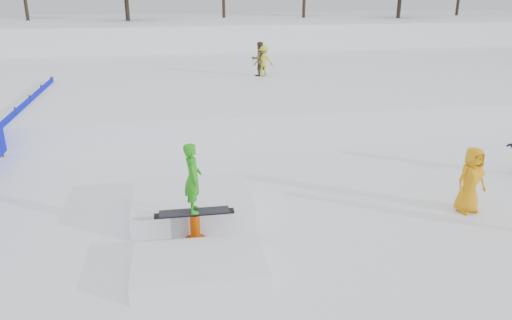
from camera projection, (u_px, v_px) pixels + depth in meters
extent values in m
plane|color=white|center=(249.00, 246.00, 10.07)|extent=(120.00, 120.00, 0.00)
cube|color=white|center=(185.00, 35.00, 37.48)|extent=(60.00, 14.00, 2.40)
cube|color=white|center=(198.00, 80.00, 24.77)|extent=(50.00, 18.00, 0.80)
cube|color=#0710BA|center=(0.00, 140.00, 14.95)|extent=(0.03, 16.00, 0.95)
cylinder|color=black|center=(0.00, 140.00, 14.95)|extent=(0.05, 0.05, 1.10)
cylinder|color=black|center=(17.00, 123.00, 16.71)|extent=(0.05, 0.05, 1.10)
cylinder|color=black|center=(31.00, 110.00, 18.47)|extent=(0.05, 0.05, 1.10)
cylinder|color=black|center=(43.00, 98.00, 20.23)|extent=(0.05, 0.05, 1.10)
cylinder|color=black|center=(52.00, 89.00, 22.00)|extent=(0.05, 0.05, 1.10)
cylinder|color=black|center=(127.00, 6.00, 34.69)|extent=(0.30, 0.30, 2.00)
cylinder|color=black|center=(399.00, 4.00, 37.47)|extent=(0.30, 0.30, 2.00)
imported|color=#4B361E|center=(259.00, 59.00, 23.40)|extent=(0.91, 0.80, 1.59)
imported|color=gold|center=(264.00, 61.00, 23.34)|extent=(1.04, 0.79, 1.42)
imported|color=orange|center=(471.00, 180.00, 11.32)|extent=(0.84, 0.64, 1.56)
cube|color=white|center=(192.00, 203.00, 11.35)|extent=(2.60, 2.20, 0.54)
cube|color=white|center=(199.00, 266.00, 9.08)|extent=(2.40, 1.60, 0.30)
cylinder|color=#C14D06|center=(196.00, 240.00, 10.23)|extent=(0.44, 0.44, 0.06)
cylinder|color=#C14D06|center=(195.00, 228.00, 10.14)|extent=(0.20, 0.20, 0.60)
cube|color=black|center=(194.00, 214.00, 10.03)|extent=(1.60, 0.16, 0.06)
cube|color=black|center=(194.00, 211.00, 10.01)|extent=(1.40, 0.28, 0.03)
imported|color=#239614|center=(193.00, 178.00, 9.76)|extent=(0.34, 0.52, 1.42)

